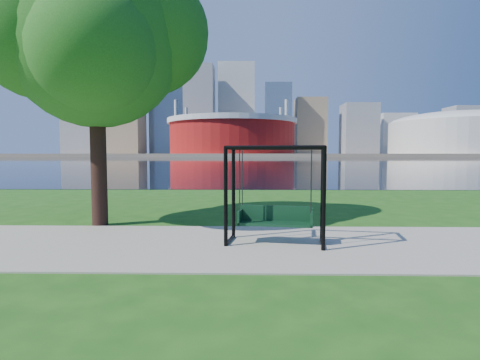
{
  "coord_description": "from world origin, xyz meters",
  "views": [
    {
      "loc": [
        -0.01,
        -8.55,
        2.01
      ],
      "look_at": [
        -0.18,
        0.0,
        1.4
      ],
      "focal_mm": 28.0,
      "sensor_mm": 36.0,
      "label": 1
    }
  ],
  "objects": [
    {
      "name": "park_tree",
      "position": [
        -4.18,
        1.75,
        5.18
      ],
      "size": [
        6.0,
        5.42,
        7.46
      ],
      "color": "black",
      "rests_on": "ground"
    },
    {
      "name": "river",
      "position": [
        0.0,
        102.0,
        0.01
      ],
      "size": [
        900.0,
        180.0,
        0.02
      ],
      "primitive_type": "cube",
      "color": "black",
      "rests_on": "ground"
    },
    {
      "name": "arena",
      "position": [
        135.0,
        235.0,
        15.87
      ],
      "size": [
        84.0,
        84.0,
        26.56
      ],
      "color": "beige",
      "rests_on": "far_bank"
    },
    {
      "name": "swing",
      "position": [
        0.6,
        -0.39,
        1.05
      ],
      "size": [
        2.24,
        1.25,
        2.17
      ],
      "rotation": [
        0.0,
        0.0,
        -0.16
      ],
      "color": "black",
      "rests_on": "ground"
    },
    {
      "name": "stadium",
      "position": [
        -10.0,
        235.0,
        14.23
      ],
      "size": [
        83.0,
        83.0,
        32.0
      ],
      "color": "maroon",
      "rests_on": "far_bank"
    },
    {
      "name": "path",
      "position": [
        0.0,
        -0.5,
        0.01
      ],
      "size": [
        120.0,
        4.0,
        0.03
      ],
      "primitive_type": "cube",
      "color": "#9E937F",
      "rests_on": "ground"
    },
    {
      "name": "ground",
      "position": [
        0.0,
        0.0,
        0.0
      ],
      "size": [
        900.0,
        900.0,
        0.0
      ],
      "primitive_type": "plane",
      "color": "#1E5114",
      "rests_on": "ground"
    },
    {
      "name": "far_bank",
      "position": [
        0.0,
        306.0,
        1.0
      ],
      "size": [
        900.0,
        228.0,
        2.0
      ],
      "primitive_type": "cube",
      "color": "#937F60",
      "rests_on": "ground"
    },
    {
      "name": "skyline",
      "position": [
        -4.27,
        319.39,
        35.89
      ],
      "size": [
        392.0,
        66.0,
        96.5
      ],
      "color": "gray",
      "rests_on": "far_bank"
    }
  ]
}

